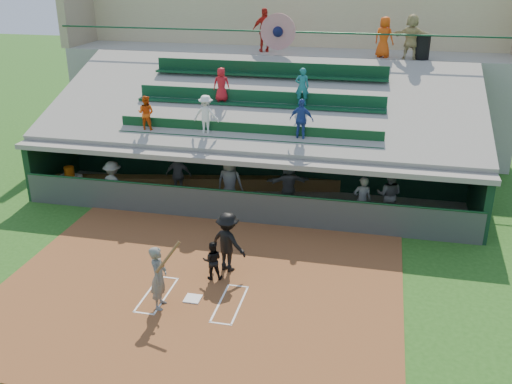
% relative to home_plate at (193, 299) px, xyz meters
% --- Properties ---
extents(ground, '(100.00, 100.00, 0.00)m').
position_rel_home_plate_xyz_m(ground, '(0.00, 0.00, -0.04)').
color(ground, '#204F16').
rests_on(ground, ground).
extents(dirt_slab, '(11.00, 9.00, 0.02)m').
position_rel_home_plate_xyz_m(dirt_slab, '(0.00, 0.50, -0.03)').
color(dirt_slab, brown).
rests_on(dirt_slab, ground).
extents(home_plate, '(0.43, 0.43, 0.03)m').
position_rel_home_plate_xyz_m(home_plate, '(0.00, 0.00, 0.00)').
color(home_plate, silver).
rests_on(home_plate, dirt_slab).
extents(batters_box_chalk, '(2.65, 1.85, 0.01)m').
position_rel_home_plate_xyz_m(batters_box_chalk, '(0.00, 0.00, -0.01)').
color(batters_box_chalk, white).
rests_on(batters_box_chalk, dirt_slab).
extents(dugout_floor, '(16.00, 3.50, 0.04)m').
position_rel_home_plate_xyz_m(dugout_floor, '(0.00, 6.75, -0.02)').
color(dugout_floor, gray).
rests_on(dugout_floor, ground).
extents(concourse_slab, '(20.00, 3.00, 4.60)m').
position_rel_home_plate_xyz_m(concourse_slab, '(0.00, 13.50, 2.26)').
color(concourse_slab, gray).
rests_on(concourse_slab, ground).
extents(grandstand, '(20.40, 10.40, 7.80)m').
position_rel_home_plate_xyz_m(grandstand, '(-0.01, 10.51, 2.23)').
color(grandstand, '#454A45').
rests_on(grandstand, ground).
extents(batter_at_plate, '(0.87, 0.76, 1.95)m').
position_rel_home_plate_xyz_m(batter_at_plate, '(-0.71, -0.50, 0.86)').
color(batter_at_plate, '#585B56').
rests_on(batter_at_plate, dirt_slab).
extents(catcher, '(0.64, 0.55, 1.14)m').
position_rel_home_plate_xyz_m(catcher, '(0.21, 1.16, 0.56)').
color(catcher, black).
rests_on(catcher, dirt_slab).
extents(home_umpire, '(1.33, 1.07, 1.80)m').
position_rel_home_plate_xyz_m(home_umpire, '(0.52, 1.73, 0.88)').
color(home_umpire, black).
rests_on(home_umpire, dirt_slab).
extents(dugout_bench, '(15.99, 3.65, 0.49)m').
position_rel_home_plate_xyz_m(dugout_bench, '(-0.03, 7.98, 0.25)').
color(dugout_bench, brown).
rests_on(dugout_bench, dugout_floor).
extents(white_table, '(0.87, 0.72, 0.66)m').
position_rel_home_plate_xyz_m(white_table, '(-7.03, 6.18, 0.34)').
color(white_table, white).
rests_on(white_table, dugout_floor).
extents(water_cooler, '(0.37, 0.37, 0.37)m').
position_rel_home_plate_xyz_m(water_cooler, '(-6.97, 6.11, 0.86)').
color(water_cooler, '#D7600C').
rests_on(water_cooler, white_table).
extents(dugout_player_a, '(1.21, 0.81, 1.73)m').
position_rel_home_plate_xyz_m(dugout_player_a, '(-4.71, 5.22, 0.87)').
color(dugout_player_a, '#535651').
rests_on(dugout_player_a, dugout_floor).
extents(dugout_player_b, '(1.02, 0.51, 1.68)m').
position_rel_home_plate_xyz_m(dugout_player_b, '(-2.77, 6.69, 0.84)').
color(dugout_player_b, '#5A5C57').
rests_on(dugout_player_b, dugout_floor).
extents(dugout_player_c, '(0.98, 0.68, 1.92)m').
position_rel_home_plate_xyz_m(dugout_player_c, '(-0.59, 6.10, 0.97)').
color(dugout_player_c, '#5F625C').
rests_on(dugout_player_c, dugout_floor).
extents(dugout_player_d, '(1.66, 0.97, 1.70)m').
position_rel_home_plate_xyz_m(dugout_player_d, '(1.44, 6.73, 0.86)').
color(dugout_player_d, '#5C605A').
rests_on(dugout_player_d, dugout_floor).
extents(dugout_player_e, '(0.69, 0.53, 1.70)m').
position_rel_home_plate_xyz_m(dugout_player_e, '(4.13, 5.73, 0.85)').
color(dugout_player_e, '#5A5C57').
rests_on(dugout_player_e, dugout_floor).
extents(dugout_player_f, '(0.94, 0.78, 1.79)m').
position_rel_home_plate_xyz_m(dugout_player_f, '(5.01, 6.30, 0.90)').
color(dugout_player_f, '#51544F').
rests_on(dugout_player_f, dugout_floor).
extents(trash_bin, '(0.64, 0.64, 0.97)m').
position_rel_home_plate_xyz_m(trash_bin, '(5.92, 12.40, 5.05)').
color(trash_bin, black).
rests_on(trash_bin, concourse_slab).
extents(concourse_staff_a, '(1.19, 0.81, 1.87)m').
position_rel_home_plate_xyz_m(concourse_staff_a, '(-0.76, 12.93, 5.50)').
color(concourse_staff_a, red).
rests_on(concourse_staff_a, concourse_slab).
extents(concourse_staff_b, '(0.95, 0.80, 1.65)m').
position_rel_home_plate_xyz_m(concourse_staff_b, '(4.37, 12.53, 5.39)').
color(concourse_staff_b, '#E74C0D').
rests_on(concourse_staff_b, concourse_slab).
extents(concourse_staff_c, '(1.75, 0.88, 1.80)m').
position_rel_home_plate_xyz_m(concourse_staff_c, '(5.46, 12.29, 5.47)').
color(concourse_staff_c, tan).
rests_on(concourse_staff_c, concourse_slab).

